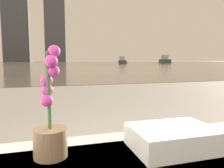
% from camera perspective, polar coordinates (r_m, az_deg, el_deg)
% --- Properties ---
extents(potted_orchid, '(0.11, 0.11, 0.37)m').
position_cam_1_polar(potted_orchid, '(0.76, -15.83, -10.55)').
color(potted_orchid, '#8C6B4C').
rests_on(potted_orchid, bathtub).
extents(towel_stack, '(0.29, 0.22, 0.08)m').
position_cam_1_polar(towel_stack, '(0.84, 15.54, -13.43)').
color(towel_stack, white).
rests_on(towel_stack, bathtub).
extents(harbor_water, '(180.00, 110.00, 0.01)m').
position_cam_1_polar(harbor_water, '(61.95, -15.83, 5.29)').
color(harbor_water, gray).
rests_on(harbor_water, ground_plane).
extents(harbor_boat_0, '(3.49, 5.94, 2.11)m').
position_cam_1_polar(harbor_boat_0, '(57.21, 13.60, 6.04)').
color(harbor_boat_0, '#335647').
rests_on(harbor_boat_0, harbor_water).
extents(harbor_boat_1, '(1.05, 2.72, 1.00)m').
position_cam_1_polar(harbor_boat_1, '(56.99, 3.15, 5.81)').
color(harbor_boat_1, '#2D2D33').
rests_on(harbor_boat_1, harbor_water).
extents(harbor_boat_2, '(2.58, 4.51, 1.60)m').
position_cam_1_polar(harbor_boat_2, '(47.03, 2.65, 5.98)').
color(harbor_boat_2, '#4C4C51').
rests_on(harbor_boat_2, harbor_water).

